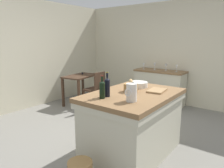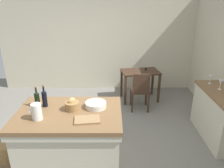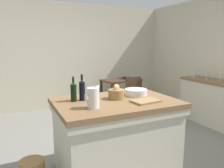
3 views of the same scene
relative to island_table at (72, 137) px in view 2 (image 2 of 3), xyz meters
name	(u,v)px [view 2 (image 2 of 3)]	position (x,y,z in m)	size (l,w,h in m)	color
ground_plane	(93,141)	(0.24, 0.60, -0.49)	(6.76, 6.76, 0.00)	slate
wall_back	(100,42)	(0.24, 3.20, 0.81)	(5.32, 0.12, 2.60)	beige
island_table	(72,137)	(0.00, 0.00, 0.00)	(1.46, 1.02, 0.91)	brown
side_cabinet	(220,116)	(2.50, 0.73, -0.05)	(0.52, 1.29, 0.89)	brown
writing_desk	(141,76)	(1.29, 2.36, 0.14)	(0.97, 0.69, 0.80)	#3D281C
wooden_chair	(141,90)	(1.23, 1.79, 0.00)	(0.40, 0.40, 0.91)	#3D281C
pitcher	(38,111)	(-0.37, -0.19, 0.54)	(0.17, 0.13, 0.26)	silver
wash_bowl	(97,105)	(0.37, 0.14, 0.46)	(0.30, 0.30, 0.08)	silver
bread_basket	(73,105)	(0.04, 0.07, 0.49)	(0.20, 0.20, 0.19)	olive
cutting_board	(88,120)	(0.28, -0.22, 0.43)	(0.33, 0.21, 0.02)	#99754C
wine_bottle_dark	(46,98)	(-0.37, 0.17, 0.56)	(0.07, 0.07, 0.33)	black
wine_bottle_amber	(38,99)	(-0.48, 0.17, 0.54)	(0.07, 0.07, 0.30)	black
wine_glass_middle	(222,83)	(2.51, 0.88, 0.52)	(0.07, 0.07, 0.18)	white
wine_glass_right	(212,78)	(2.46, 1.17, 0.50)	(0.07, 0.07, 0.16)	white
wicker_hamper	(9,153)	(-1.01, 0.07, -0.33)	(0.28, 0.28, 0.32)	olive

